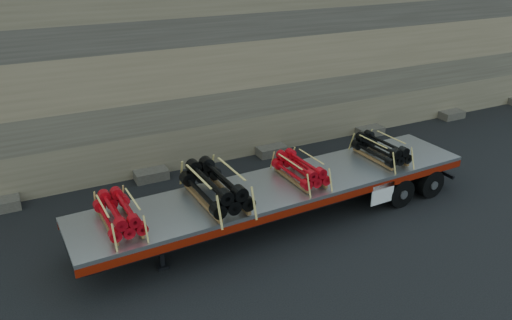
{
  "coord_description": "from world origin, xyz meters",
  "views": [
    {
      "loc": [
        -6.95,
        -11.67,
        8.13
      ],
      "look_at": [
        -0.38,
        1.37,
        1.58
      ],
      "focal_mm": 35.0,
      "sensor_mm": 36.0,
      "label": 1
    }
  ],
  "objects_px": {
    "bundle_front": "(119,214)",
    "bundle_midrear": "(300,170)",
    "bundle_midfront": "(216,187)",
    "bundle_rear": "(381,149)",
    "trailer": "(283,202)"
  },
  "relations": [
    {
      "from": "bundle_front",
      "to": "bundle_midfront",
      "type": "xyz_separation_m",
      "value": [
        2.72,
        0.11,
        0.1
      ]
    },
    {
      "from": "bundle_midfront",
      "to": "bundle_rear",
      "type": "relative_size",
      "value": 1.27
    },
    {
      "from": "bundle_midfront",
      "to": "trailer",
      "type": "bearing_deg",
      "value": 0.0
    },
    {
      "from": "trailer",
      "to": "bundle_front",
      "type": "relative_size",
      "value": 6.79
    },
    {
      "from": "trailer",
      "to": "bundle_front",
      "type": "height_order",
      "value": "bundle_front"
    },
    {
      "from": "trailer",
      "to": "bundle_midrear",
      "type": "bearing_deg",
      "value": -0.0
    },
    {
      "from": "bundle_front",
      "to": "bundle_rear",
      "type": "bearing_deg",
      "value": -0.0
    },
    {
      "from": "bundle_midfront",
      "to": "bundle_midrear",
      "type": "bearing_deg",
      "value": 0.0
    },
    {
      "from": "bundle_front",
      "to": "bundle_midfront",
      "type": "height_order",
      "value": "bundle_midfront"
    },
    {
      "from": "trailer",
      "to": "bundle_rear",
      "type": "bearing_deg",
      "value": -0.0
    },
    {
      "from": "bundle_front",
      "to": "bundle_midrear",
      "type": "relative_size",
      "value": 1.0
    },
    {
      "from": "bundle_front",
      "to": "bundle_midrear",
      "type": "height_order",
      "value": "same"
    },
    {
      "from": "bundle_front",
      "to": "bundle_midrear",
      "type": "distance_m",
      "value": 5.58
    },
    {
      "from": "bundle_midrear",
      "to": "bundle_rear",
      "type": "bearing_deg",
      "value": 0.0
    },
    {
      "from": "bundle_front",
      "to": "bundle_midrear",
      "type": "bearing_deg",
      "value": -0.0
    }
  ]
}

